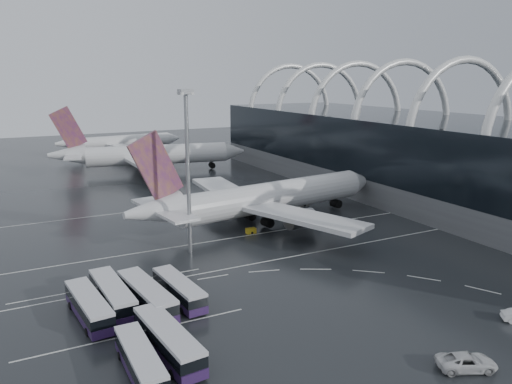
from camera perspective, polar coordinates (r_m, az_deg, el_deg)
name	(u,v)px	position (r m, az deg, el deg)	size (l,w,h in m)	color
ground	(254,259)	(85.58, -0.25, -7.66)	(420.00, 420.00, 0.00)	black
terminal	(434,155)	(135.14, 19.64, 4.04)	(42.00, 160.00, 34.90)	#595C5E
lane_marking_near	(259,263)	(83.92, 0.37, -8.09)	(120.00, 0.25, 0.01)	beige
lane_marking_mid	(225,239)	(95.81, -3.52, -5.39)	(120.00, 0.25, 0.01)	beige
lane_marking_far	(178,206)	(120.96, -8.88, -1.60)	(120.00, 0.25, 0.01)	beige
bus_bay_line_south	(137,333)	(64.28, -13.44, -15.43)	(28.00, 0.25, 0.01)	beige
bus_bay_line_north	(110,285)	(78.48, -16.33, -10.19)	(28.00, 0.25, 0.01)	beige
airliner_main	(263,199)	(104.29, 0.76, -0.81)	(62.36, 54.19, 21.12)	silver
airliner_gate_b	(148,156)	(165.06, -12.29, 4.10)	(62.16, 55.12, 21.65)	silver
airliner_gate_c	(119,143)	(207.78, -15.37, 5.47)	(50.90, 46.68, 18.12)	silver
bus_row_near_a	(89,306)	(68.47, -18.55, -12.27)	(4.22, 13.31, 3.22)	#2D1440
bus_row_near_b	(112,295)	(70.68, -16.09, -11.21)	(3.83, 13.76, 3.35)	#2D1440
bus_row_near_c	(147,296)	(69.24, -12.39, -11.48)	(4.79, 14.18, 3.42)	#2D1440
bus_row_near_d	(179,289)	(70.78, -8.80, -10.94)	(3.95, 12.59, 3.05)	#2D1440
bus_row_far_a	(140,361)	(55.70, -13.10, -18.27)	(2.93, 12.07, 2.97)	#2D1440
bus_row_far_b	(168,340)	(58.32, -10.01, -16.34)	(4.40, 13.88, 3.36)	#2D1440
van_curve_a	(467,362)	(59.95, 22.94, -17.45)	(2.89, 6.26, 1.74)	silver
floodlight_mast	(187,152)	(85.48, -7.86, 4.52)	(2.17, 2.17, 28.25)	gray
gse_cart_belly_b	(279,202)	(121.03, 2.68, -1.12)	(2.41, 1.42, 1.31)	slate
gse_cart_belly_c	(251,231)	(98.93, -0.58, -4.45)	(1.93, 1.14, 1.05)	#B69718
gse_cart_belly_d	(303,203)	(120.25, 5.43, -1.27)	(2.38, 1.41, 1.30)	slate
gse_cart_belly_e	(240,207)	(116.39, -1.84, -1.75)	(2.01, 1.19, 1.10)	#B69718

